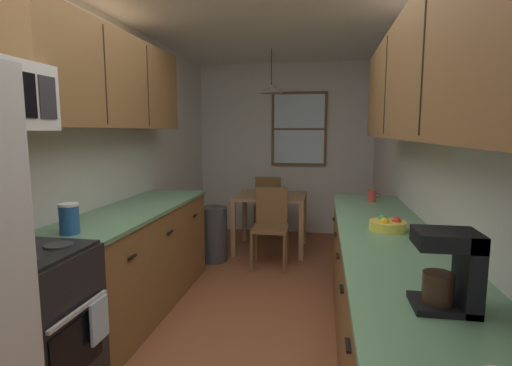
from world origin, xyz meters
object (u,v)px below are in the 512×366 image
Objects in this scene: dining_chair_far at (269,204)px; coffee_maker at (453,268)px; stove_range at (23,333)px; trash_bin at (213,234)px; mug_spare at (372,196)px; table_serving_bowl at (279,194)px; storage_canister at (69,219)px; fruit_bowl at (388,224)px; dining_table at (271,204)px; dining_chair_near at (271,223)px.

dining_chair_far is 4.29m from coffee_maker.
trash_bin is (0.29, 2.66, -0.15)m from stove_range.
mug_spare is 1.55m from table_serving_bowl.
coffee_maker reaches higher than dining_chair_far.
coffee_maker is 2.23m from mug_spare.
trash_bin is (-0.52, -1.14, -0.18)m from dining_chair_far.
mug_spare is (1.21, -1.84, 0.45)m from dining_chair_far.
storage_canister is 2.05m from fruit_bowl.
table_serving_bowl reaches higher than dining_table.
fruit_bowl is at bearing -91.21° from mug_spare.
dining_chair_far is at bearing 98.50° from dining_chair_near.
coffee_maker reaches higher than dining_chair_near.
mug_spare is (-0.02, 2.22, -0.10)m from coffee_maker.
stove_range is 1.22× the size of dining_chair_near.
table_serving_bowl is at bearing 130.15° from mug_spare.
fruit_bowl reaches higher than dining_chair_far.
dining_table is 0.99× the size of dining_chair_near.
stove_range reaches higher than mug_spare.
mug_spare is (2.02, 1.96, 0.48)m from stove_range.
coffee_maker is at bearing -73.35° from table_serving_bowl.
fruit_bowl is (1.70, -1.77, 0.61)m from trash_bin.
stove_range is 3.34m from dining_table.
dining_chair_far is 4.60× the size of storage_canister.
mug_spare is at bearing -22.17° from trash_bin.
dining_table is at bearing -80.53° from dining_chair_far.
table_serving_bowl is at bearing 113.39° from fruit_bowl.
dining_chair_near is 0.58m from table_serving_bowl.
fruit_bowl is (-0.02, -1.07, -0.01)m from mug_spare.
coffee_maker reaches higher than trash_bin.
dining_chair_near is (0.08, -0.59, -0.11)m from dining_table.
coffee_maker reaches higher than dining_table.
trash_bin is 2.23× the size of coffee_maker.
fruit_bowl is at bearing -46.11° from trash_bin.
stove_range reaches higher than dining_table.
dining_table is 0.20m from table_serving_bowl.
fruit_bowl is at bearing -67.85° from dining_chair_far.
storage_canister reaches higher than dining_chair_near.
dining_chair_far is at bearing 65.64° from trash_bin.
mug_spare is at bearing 36.70° from storage_canister.
dining_chair_near is 2.43m from storage_canister.
fruit_bowl is at bearing 92.28° from coffee_maker.
table_serving_bowl is at bearing -72.17° from dining_chair_far.
dining_table is at bearing 148.02° from table_serving_bowl.
dining_chair_near is 1.20m from dining_chair_far.
storage_canister is at bearing -108.37° from dining_table.
dining_table is at bearing 71.63° from storage_canister.
storage_canister is at bearing -103.69° from dining_chair_far.
fruit_bowl is (2.00, 0.44, -0.06)m from storage_canister.
storage_canister reaches higher than dining_table.
stove_range is at bearing -135.91° from mug_spare.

